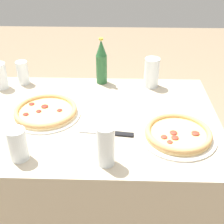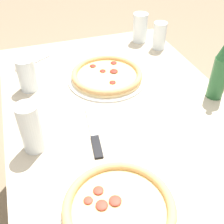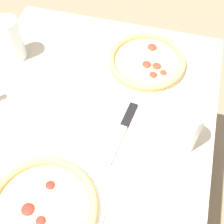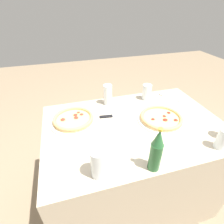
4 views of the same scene
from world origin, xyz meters
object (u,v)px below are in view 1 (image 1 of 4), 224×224
object	(u,v)px
pizza_margherita	(178,134)
glass_iced_tea	(152,74)
beer_bottle	(101,62)
glass_water	(106,148)
glass_lemonade	(0,77)
pizza_salami	(46,112)
knife	(109,133)
glass_cola	(18,145)
glass_red_wine	(23,74)

from	to	relation	value
pizza_margherita	glass_iced_tea	bearing A→B (deg)	-80.67
beer_bottle	glass_water	bearing A→B (deg)	94.70
glass_water	glass_lemonade	xyz separation A→B (m)	(0.58, -0.58, -0.01)
beer_bottle	glass_iced_tea	bearing A→B (deg)	172.26
glass_iced_tea	glass_lemonade	bearing A→B (deg)	3.22
pizza_salami	glass_iced_tea	distance (m)	0.59
pizza_salami	glass_iced_tea	bearing A→B (deg)	-148.35
beer_bottle	glass_lemonade	bearing A→B (deg)	8.72
pizza_salami	knife	size ratio (longest dim) A/B	1.37
glass_cola	beer_bottle	distance (m)	0.70
pizza_salami	glass_cola	world-z (taller)	glass_cola
pizza_salami	glass_red_wine	xyz separation A→B (m)	(0.19, -0.32, 0.04)
beer_bottle	knife	size ratio (longest dim) A/B	1.09
glass_water	glass_lemonade	world-z (taller)	glass_water
glass_lemonade	glass_red_wine	distance (m)	0.12
pizza_salami	beer_bottle	distance (m)	0.43
glass_iced_tea	knife	world-z (taller)	glass_iced_tea
glass_iced_tea	glass_lemonade	xyz separation A→B (m)	(0.79, 0.04, -0.01)
pizza_margherita	glass_iced_tea	world-z (taller)	glass_iced_tea
glass_red_wine	knife	world-z (taller)	glass_red_wine
pizza_margherita	knife	xyz separation A→B (m)	(0.28, -0.02, -0.01)
pizza_margherita	pizza_salami	bearing A→B (deg)	-15.03
pizza_margherita	glass_water	world-z (taller)	glass_water
pizza_salami	glass_red_wine	distance (m)	0.37
glass_water	knife	xyz separation A→B (m)	(-0.00, -0.18, -0.07)
glass_iced_tea	beer_bottle	xyz separation A→B (m)	(0.26, -0.04, 0.05)
pizza_margherita	pizza_salami	world-z (taller)	same
glass_lemonade	pizza_salami	bearing A→B (deg)	137.67
glass_lemonade	glass_red_wine	bearing A→B (deg)	-151.12
pizza_margherita	glass_iced_tea	distance (m)	0.47
glass_red_wine	knife	distance (m)	0.66
glass_water	knife	size ratio (longest dim) A/B	0.69
glass_red_wine	knife	bearing A→B (deg)	136.45
glass_water	beer_bottle	world-z (taller)	beer_bottle
pizza_margherita	glass_water	bearing A→B (deg)	30.00
pizza_margherita	glass_water	size ratio (longest dim) A/B	1.98
glass_water	glass_red_wine	size ratio (longest dim) A/B	1.27
glass_cola	glass_water	bearing A→B (deg)	176.94
pizza_margherita	glass_cola	size ratio (longest dim) A/B	2.48
glass_water	knife	distance (m)	0.19
pizza_margherita	glass_iced_tea	size ratio (longest dim) A/B	2.01
pizza_margherita	glass_water	distance (m)	0.33
pizza_salami	beer_bottle	xyz separation A→B (m)	(-0.23, -0.34, 0.10)
glass_water	glass_red_wine	distance (m)	0.80
glass_cola	glass_red_wine	bearing A→B (deg)	-76.07
pizza_salami	glass_cola	size ratio (longest dim) A/B	2.48
glass_cola	glass_red_wine	world-z (taller)	glass_cola
glass_water	glass_red_wine	xyz separation A→B (m)	(0.48, -0.64, -0.01)
glass_iced_tea	beer_bottle	distance (m)	0.27
pizza_salami	glass_cola	bearing A→B (deg)	83.75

